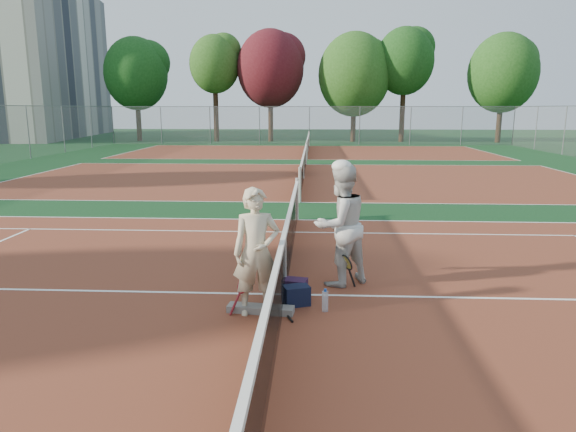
{
  "coord_description": "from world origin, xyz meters",
  "views": [
    {
      "loc": [
        0.44,
        -7.57,
        2.85
      ],
      "look_at": [
        0.0,
        0.98,
        1.05
      ],
      "focal_mm": 32.0,
      "sensor_mm": 36.0,
      "label": 1
    }
  ],
  "objects": [
    {
      "name": "water_bottle",
      "position": [
        0.61,
        -0.64,
        0.15
      ],
      "size": [
        0.09,
        0.09,
        0.3
      ],
      "primitive_type": "cylinder",
      "color": "#C9E4FF",
      "rests_on": "ground"
    },
    {
      "name": "net_far_a",
      "position": [
        0.0,
        13.5,
        0.51
      ],
      "size": [
        0.1,
        10.98,
        1.02
      ],
      "primitive_type": null,
      "color": "black",
      "rests_on": "ground"
    },
    {
      "name": "racket_black_held",
      "position": [
        0.97,
        0.32,
        0.28
      ],
      "size": [
        0.37,
        0.37,
        0.57
      ],
      "primitive_type": null,
      "rotation": [
        0.0,
        0.0,
        3.76
      ],
      "color": "black",
      "rests_on": "ground"
    },
    {
      "name": "tree_back_maroon",
      "position": [
        -3.41,
        37.82,
        6.17
      ],
      "size": [
        5.73,
        5.73,
        9.47
      ],
      "color": "#382314",
      "rests_on": "ground"
    },
    {
      "name": "tree_back_5",
      "position": [
        16.07,
        37.52,
        5.73
      ],
      "size": [
        5.7,
        5.7,
        9.02
      ],
      "color": "#382314",
      "rests_on": "ground"
    },
    {
      "name": "tree_back_3",
      "position": [
        3.78,
        37.92,
        5.67
      ],
      "size": [
        6.16,
        6.16,
        9.22
      ],
      "color": "#382314",
      "rests_on": "ground"
    },
    {
      "name": "court_far_b",
      "position": [
        0.0,
        27.0,
        0.0
      ],
      "size": [
        23.77,
        10.97,
        0.01
      ],
      "primitive_type": "cube",
      "color": "brown",
      "rests_on": "ground"
    },
    {
      "name": "player_a",
      "position": [
        -0.35,
        -0.75,
        0.9
      ],
      "size": [
        0.74,
        0.57,
        1.8
      ],
      "primitive_type": "imported",
      "rotation": [
        0.0,
        0.0,
        0.24
      ],
      "color": "beige",
      "rests_on": "ground"
    },
    {
      "name": "apartment_block",
      "position": [
        -28.0,
        44.0,
        7.5
      ],
      "size": [
        12.96,
        23.18,
        15.0
      ],
      "primitive_type": "cube",
      "rotation": [
        0.0,
        0.0,
        0.14
      ],
      "color": "beige",
      "rests_on": "ground"
    },
    {
      "name": "court_main",
      "position": [
        0.0,
        0.0,
        0.0
      ],
      "size": [
        23.77,
        10.97,
        0.01
      ],
      "primitive_type": "cube",
      "color": "brown",
      "rests_on": "ground"
    },
    {
      "name": "net_far_b",
      "position": [
        0.0,
        27.0,
        0.51
      ],
      "size": [
        0.1,
        10.98,
        1.02
      ],
      "primitive_type": null,
      "color": "black",
      "rests_on": "ground"
    },
    {
      "name": "sports_bag_navy",
      "position": [
        0.2,
        -0.42,
        0.15
      ],
      "size": [
        0.44,
        0.37,
        0.29
      ],
      "primitive_type": "cube",
      "rotation": [
        0.0,
        0.0,
        0.36
      ],
      "color": "black",
      "rests_on": "ground"
    },
    {
      "name": "racket_red",
      "position": [
        -0.54,
        -0.71,
        0.27
      ],
      "size": [
        0.42,
        0.42,
        0.53
      ],
      "primitive_type": null,
      "rotation": [
        0.0,
        0.0,
        0.72
      ],
      "color": "maroon",
      "rests_on": "ground"
    },
    {
      "name": "sports_bag_purple",
      "position": [
        0.16,
        -0.12,
        0.15
      ],
      "size": [
        0.41,
        0.32,
        0.3
      ],
      "primitive_type": "cube",
      "rotation": [
        0.0,
        0.0,
        -0.21
      ],
      "color": "#27102C",
      "rests_on": "ground"
    },
    {
      "name": "tree_back_0",
      "position": [
        -15.24,
        38.1,
        5.81
      ],
      "size": [
        5.47,
        5.47,
        8.97
      ],
      "color": "#382314",
      "rests_on": "ground"
    },
    {
      "name": "racket_spare",
      "position": [
        0.0,
        -0.63,
        0.01
      ],
      "size": [
        0.46,
        0.66,
        0.03
      ],
      "primitive_type": null,
      "rotation": [
        0.0,
        0.0,
        1.93
      ],
      "color": "black",
      "rests_on": "ground"
    },
    {
      "name": "fence_back",
      "position": [
        0.0,
        34.0,
        1.5
      ],
      "size": [
        32.0,
        0.06,
        3.0
      ],
      "primitive_type": null,
      "color": "slate",
      "rests_on": "ground"
    },
    {
      "name": "tree_back_4",
      "position": [
        7.97,
        37.95,
        6.73
      ],
      "size": [
        4.92,
        4.92,
        9.59
      ],
      "color": "#382314",
      "rests_on": "ground"
    },
    {
      "name": "net_main",
      "position": [
        0.0,
        0.0,
        0.51
      ],
      "size": [
        0.1,
        10.98,
        1.02
      ],
      "primitive_type": null,
      "color": "black",
      "rests_on": "ground"
    },
    {
      "name": "tree_back_1",
      "position": [
        -8.18,
        37.62,
        6.52
      ],
      "size": [
        4.29,
        4.29,
        9.03
      ],
      "color": "#382314",
      "rests_on": "ground"
    },
    {
      "name": "player_b",
      "position": [
        0.87,
        0.57,
        1.0
      ],
      "size": [
        1.23,
        1.17,
        1.99
      ],
      "primitive_type": "imported",
      "rotation": [
        0.0,
        0.0,
        3.76
      ],
      "color": "silver",
      "rests_on": "ground"
    },
    {
      "name": "ground",
      "position": [
        0.0,
        0.0,
        0.0
      ],
      "size": [
        130.0,
        130.0,
        0.0
      ],
      "primitive_type": "plane",
      "color": "#0E3416",
      "rests_on": "ground"
    },
    {
      "name": "court_far_a",
      "position": [
        0.0,
        13.5,
        0.0
      ],
      "size": [
        23.77,
        10.97,
        0.01
      ],
      "primitive_type": "cube",
      "color": "brown",
      "rests_on": "ground"
    },
    {
      "name": "net_cover_canvas",
      "position": [
        -0.3,
        -0.73,
        0.05
      ],
      "size": [
        0.97,
        0.33,
        0.1
      ],
      "primitive_type": "cube",
      "rotation": [
        0.0,
        0.0,
        -0.11
      ],
      "color": "slate",
      "rests_on": "ground"
    }
  ]
}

